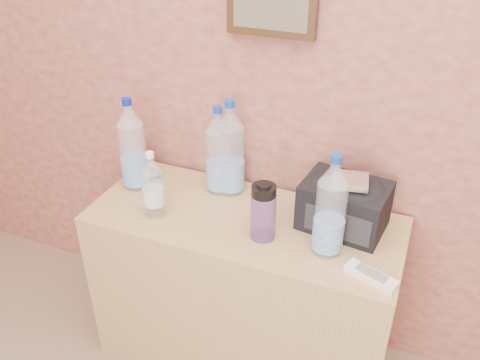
{
  "coord_description": "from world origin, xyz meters",
  "views": [
    {
      "loc": [
        0.2,
        0.4,
        1.75
      ],
      "look_at": [
        -0.34,
        1.71,
        0.87
      ],
      "focal_mm": 38.0,
      "sensor_mm": 36.0,
      "label": 1
    }
  ],
  "objects_px": {
    "pet_large_a": "(133,149)",
    "pet_large_b": "(230,153)",
    "dresser": "(244,290)",
    "pet_large_c": "(219,155)",
    "ac_remote": "(371,276)",
    "foil_packet": "(350,181)",
    "nalgene_bottle": "(263,211)",
    "toiletry_bag": "(345,203)",
    "sunglasses": "(145,171)",
    "pet_large_d": "(330,211)",
    "pet_small": "(153,188)"
  },
  "relations": [
    {
      "from": "pet_large_a",
      "to": "pet_large_c",
      "type": "xyz_separation_m",
      "value": [
        0.31,
        0.09,
        -0.01
      ]
    },
    {
      "from": "pet_large_c",
      "to": "sunglasses",
      "type": "distance_m",
      "value": 0.35
    },
    {
      "from": "pet_large_d",
      "to": "foil_packet",
      "type": "distance_m",
      "value": 0.13
    },
    {
      "from": "dresser",
      "to": "foil_packet",
      "type": "height_order",
      "value": "foil_packet"
    },
    {
      "from": "toiletry_bag",
      "to": "nalgene_bottle",
      "type": "bearing_deg",
      "value": -138.66
    },
    {
      "from": "pet_large_c",
      "to": "sunglasses",
      "type": "xyz_separation_m",
      "value": [
        -0.32,
        -0.02,
        -0.13
      ]
    },
    {
      "from": "pet_small",
      "to": "toiletry_bag",
      "type": "distance_m",
      "value": 0.66
    },
    {
      "from": "sunglasses",
      "to": "toiletry_bag",
      "type": "height_order",
      "value": "toiletry_bag"
    },
    {
      "from": "pet_large_a",
      "to": "foil_packet",
      "type": "relative_size",
      "value": 3.21
    },
    {
      "from": "dresser",
      "to": "pet_large_c",
      "type": "xyz_separation_m",
      "value": [
        -0.16,
        0.14,
        0.5
      ]
    },
    {
      "from": "pet_large_c",
      "to": "foil_packet",
      "type": "bearing_deg",
      "value": -9.06
    },
    {
      "from": "pet_large_b",
      "to": "pet_small",
      "type": "relative_size",
      "value": 1.48
    },
    {
      "from": "pet_small",
      "to": "nalgene_bottle",
      "type": "xyz_separation_m",
      "value": [
        0.4,
        0.02,
        -0.01
      ]
    },
    {
      "from": "pet_large_d",
      "to": "pet_small",
      "type": "xyz_separation_m",
      "value": [
        -0.61,
        -0.03,
        -0.04
      ]
    },
    {
      "from": "pet_large_c",
      "to": "sunglasses",
      "type": "relative_size",
      "value": 2.48
    },
    {
      "from": "nalgene_bottle",
      "to": "sunglasses",
      "type": "xyz_separation_m",
      "value": [
        -0.58,
        0.19,
        -0.08
      ]
    },
    {
      "from": "nalgene_bottle",
      "to": "foil_packet",
      "type": "xyz_separation_m",
      "value": [
        0.25,
        0.13,
        0.1
      ]
    },
    {
      "from": "pet_small",
      "to": "ac_remote",
      "type": "xyz_separation_m",
      "value": [
        0.77,
        -0.05,
        -0.1
      ]
    },
    {
      "from": "pet_small",
      "to": "ac_remote",
      "type": "bearing_deg",
      "value": -3.68
    },
    {
      "from": "pet_large_a",
      "to": "foil_packet",
      "type": "xyz_separation_m",
      "value": [
        0.81,
        0.01,
        0.04
      ]
    },
    {
      "from": "pet_large_b",
      "to": "pet_large_c",
      "type": "height_order",
      "value": "pet_large_b"
    },
    {
      "from": "pet_large_b",
      "to": "toiletry_bag",
      "type": "distance_m",
      "value": 0.45
    },
    {
      "from": "pet_large_a",
      "to": "ac_remote",
      "type": "xyz_separation_m",
      "value": [
        0.94,
        -0.19,
        -0.15
      ]
    },
    {
      "from": "pet_large_d",
      "to": "toiletry_bag",
      "type": "xyz_separation_m",
      "value": [
        0.02,
        0.15,
        -0.06
      ]
    },
    {
      "from": "toiletry_bag",
      "to": "pet_large_a",
      "type": "bearing_deg",
      "value": -170.08
    },
    {
      "from": "pet_large_b",
      "to": "pet_large_a",
      "type": "bearing_deg",
      "value": -163.47
    },
    {
      "from": "dresser",
      "to": "nalgene_bottle",
      "type": "relative_size",
      "value": 5.36
    },
    {
      "from": "pet_large_c",
      "to": "dresser",
      "type": "bearing_deg",
      "value": -41.46
    },
    {
      "from": "dresser",
      "to": "pet_small",
      "type": "xyz_separation_m",
      "value": [
        -0.3,
        -0.1,
        0.46
      ]
    },
    {
      "from": "nalgene_bottle",
      "to": "ac_remote",
      "type": "distance_m",
      "value": 0.39
    },
    {
      "from": "pet_large_d",
      "to": "ac_remote",
      "type": "height_order",
      "value": "pet_large_d"
    },
    {
      "from": "pet_small",
      "to": "sunglasses",
      "type": "xyz_separation_m",
      "value": [
        -0.18,
        0.22,
        -0.09
      ]
    },
    {
      "from": "sunglasses",
      "to": "foil_packet",
      "type": "height_order",
      "value": "foil_packet"
    },
    {
      "from": "pet_large_a",
      "to": "pet_large_b",
      "type": "height_order",
      "value": "pet_large_b"
    },
    {
      "from": "pet_large_b",
      "to": "pet_large_d",
      "type": "relative_size",
      "value": 1.06
    },
    {
      "from": "pet_large_d",
      "to": "pet_small",
      "type": "height_order",
      "value": "pet_large_d"
    },
    {
      "from": "pet_large_b",
      "to": "nalgene_bottle",
      "type": "xyz_separation_m",
      "value": [
        0.21,
        -0.22,
        -0.06
      ]
    },
    {
      "from": "pet_large_c",
      "to": "toiletry_bag",
      "type": "relative_size",
      "value": 1.23
    },
    {
      "from": "toiletry_bag",
      "to": "foil_packet",
      "type": "relative_size",
      "value": 2.47
    },
    {
      "from": "pet_large_d",
      "to": "toiletry_bag",
      "type": "relative_size",
      "value": 1.26
    },
    {
      "from": "pet_small",
      "to": "ac_remote",
      "type": "height_order",
      "value": "pet_small"
    },
    {
      "from": "pet_large_a",
      "to": "foil_packet",
      "type": "bearing_deg",
      "value": 1.03
    },
    {
      "from": "pet_large_c",
      "to": "nalgene_bottle",
      "type": "relative_size",
      "value": 1.65
    },
    {
      "from": "ac_remote",
      "to": "pet_large_b",
      "type": "bearing_deg",
      "value": 173.54
    },
    {
      "from": "pet_small",
      "to": "sunglasses",
      "type": "distance_m",
      "value": 0.3
    },
    {
      "from": "dresser",
      "to": "pet_large_c",
      "type": "relative_size",
      "value": 3.24
    },
    {
      "from": "pet_large_a",
      "to": "pet_large_b",
      "type": "relative_size",
      "value": 0.98
    },
    {
      "from": "pet_large_a",
      "to": "nalgene_bottle",
      "type": "height_order",
      "value": "pet_large_a"
    },
    {
      "from": "foil_packet",
      "to": "pet_large_d",
      "type": "bearing_deg",
      "value": -104.08
    },
    {
      "from": "ac_remote",
      "to": "nalgene_bottle",
      "type": "bearing_deg",
      "value": -170.63
    }
  ]
}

